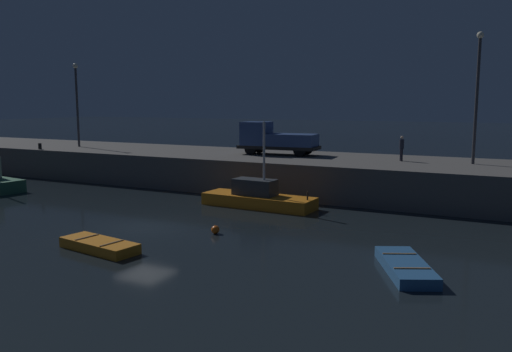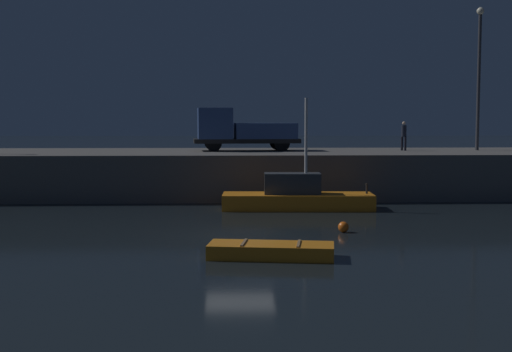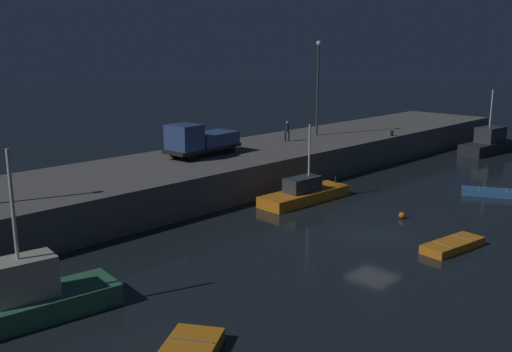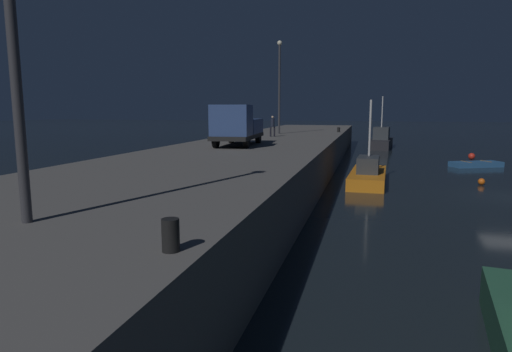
% 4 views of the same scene
% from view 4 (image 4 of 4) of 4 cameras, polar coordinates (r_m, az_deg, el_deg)
% --- Properties ---
extents(ground_plane, '(320.00, 320.00, 0.00)m').
position_cam_4_polar(ground_plane, '(26.91, 30.29, -2.42)').
color(ground_plane, black).
extents(pier_quay, '(77.01, 9.59, 2.42)m').
position_cam_4_polar(pier_quay, '(26.66, -1.27, 1.31)').
color(pier_quay, '#5B5956').
rests_on(pier_quay, ground).
extents(fishing_boat_blue, '(7.17, 2.43, 5.24)m').
position_cam_4_polar(fishing_boat_blue, '(28.54, 14.43, 0.24)').
color(fishing_boat_blue, orange).
rests_on(fishing_boat_blue, ground).
extents(fishing_boat_white, '(8.35, 3.08, 6.21)m').
position_cam_4_polar(fishing_boat_white, '(55.53, 16.05, 4.49)').
color(fishing_boat_white, '#232328').
rests_on(fishing_boat_white, ground).
extents(dinghy_red_small, '(3.09, 4.34, 0.46)m').
position_cam_4_polar(dinghy_red_small, '(39.93, 26.80, 1.39)').
color(dinghy_red_small, '#2D6099').
rests_on(dinghy_red_small, ground).
extents(mooring_buoy_near, '(0.60, 0.60, 0.60)m').
position_cam_4_polar(mooring_buoy_near, '(45.71, 26.35, 2.33)').
color(mooring_buoy_near, red).
rests_on(mooring_buoy_near, ground).
extents(mooring_buoy_mid, '(0.41, 0.41, 0.41)m').
position_cam_4_polar(mooring_buoy_mid, '(30.46, 27.38, -0.65)').
color(mooring_buoy_mid, orange).
rests_on(mooring_buoy_mid, ground).
extents(lamp_post_east, '(0.44, 0.44, 8.36)m').
position_cam_4_polar(lamp_post_east, '(40.71, 3.07, 12.39)').
color(lamp_post_east, '#38383D').
rests_on(lamp_post_east, pier_quay).
extents(utility_truck, '(6.25, 2.63, 2.48)m').
position_cam_4_polar(utility_truck, '(26.95, -2.48, 6.51)').
color(utility_truck, black).
rests_on(utility_truck, pier_quay).
extents(dockworker, '(0.41, 0.43, 1.70)m').
position_cam_4_polar(dockworker, '(36.16, 2.18, 6.70)').
color(dockworker, black).
rests_on(dockworker, pier_quay).
extents(bollard_west, '(0.28, 0.28, 0.52)m').
position_cam_4_polar(bollard_west, '(6.96, -11.10, -7.59)').
color(bollard_west, black).
rests_on(bollard_west, pier_quay).
extents(bollard_central, '(0.28, 0.28, 0.48)m').
position_cam_4_polar(bollard_central, '(44.27, 10.75, 5.96)').
color(bollard_central, black).
rests_on(bollard_central, pier_quay).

